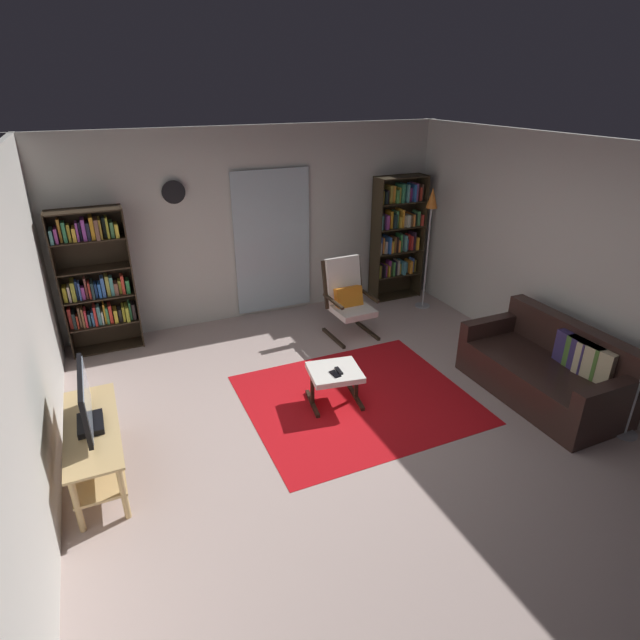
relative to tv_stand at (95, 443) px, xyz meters
The scene contains 17 objects.
ground_plane 2.38m from the tv_stand, ahead, with size 7.02×7.02×0.00m, color #B9A29A.
wall_back 3.74m from the tv_stand, 49.43° to the left, with size 5.60×0.06×2.60m, color beige.
wall_left 1.03m from the tv_stand, 156.37° to the right, with size 0.06×6.00×2.60m, color beige.
wall_right 5.15m from the tv_stand, ahead, with size 0.06×6.00×2.60m, color beige.
glass_door_panel 3.76m from the tv_stand, 46.55° to the left, with size 1.10×0.01×2.00m, color silver.
area_rug 2.59m from the tv_stand, ahead, with size 2.31×2.00×0.01m, color red.
tv_stand is the anchor object (origin of this frame).
television 0.40m from the tv_stand, 71.40° to the right, with size 0.20×0.80×0.49m.
bookshelf_near_tv 2.55m from the tv_stand, 85.24° to the left, with size 0.84×0.30×1.78m.
bookshelf_near_sofa 5.14m from the tv_stand, 29.11° to the left, with size 0.78×0.30×1.87m.
leather_sofa 4.50m from the tv_stand, ahead, with size 0.88×1.71×0.80m.
lounge_armchair 3.58m from the tv_stand, 26.81° to the left, with size 0.58×0.67×1.02m.
ottoman 2.32m from the tv_stand, ahead, with size 0.59×0.56×0.40m.
tv_remote 2.35m from the tv_stand, ahead, with size 0.04×0.14×0.02m, color black.
cell_phone 2.28m from the tv_stand, ahead, with size 0.07×0.14×0.01m, color black.
floor_lamp_by_shelf 5.13m from the tv_stand, 22.69° to the left, with size 0.22×0.22×1.77m.
wall_clock 3.32m from the tv_stand, 64.59° to the left, with size 0.29×0.03×0.29m.
Camera 1 is at (-2.03, -3.77, 3.09)m, focal length 28.65 mm.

